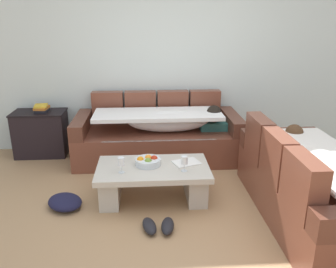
# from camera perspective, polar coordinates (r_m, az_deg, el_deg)

# --- Properties ---
(ground_plane) EXTENTS (14.00, 14.00, 0.00)m
(ground_plane) POSITION_cam_1_polar(r_m,az_deg,el_deg) (3.52, 3.64, -13.96)
(ground_plane) COLOR #A98158
(back_wall) EXTENTS (9.00, 0.10, 2.70)m
(back_wall) POSITION_cam_1_polar(r_m,az_deg,el_deg) (5.13, 0.82, 12.62)
(back_wall) COLOR silver
(back_wall) RESTS_ON ground_plane
(couch_along_wall) EXTENTS (2.24, 0.92, 0.88)m
(couch_along_wall) POSITION_cam_1_polar(r_m,az_deg,el_deg) (4.82, -1.31, -0.20)
(couch_along_wall) COLOR brown
(couch_along_wall) RESTS_ON ground_plane
(couch_near_window) EXTENTS (0.92, 2.00, 0.88)m
(couch_near_window) POSITION_cam_1_polar(r_m,az_deg,el_deg) (3.69, 22.21, -7.85)
(couch_near_window) COLOR brown
(couch_near_window) RESTS_ON ground_plane
(coffee_table) EXTENTS (1.20, 0.68, 0.38)m
(coffee_table) POSITION_cam_1_polar(r_m,az_deg,el_deg) (3.78, -2.46, -7.33)
(coffee_table) COLOR beige
(coffee_table) RESTS_ON ground_plane
(fruit_bowl) EXTENTS (0.28, 0.28, 0.10)m
(fruit_bowl) POSITION_cam_1_polar(r_m,az_deg,el_deg) (3.75, -3.31, -4.48)
(fruit_bowl) COLOR silver
(fruit_bowl) RESTS_ON coffee_table
(wine_glass_near_left) EXTENTS (0.07, 0.07, 0.17)m
(wine_glass_near_left) POSITION_cam_1_polar(r_m,az_deg,el_deg) (3.57, -7.72, -4.61)
(wine_glass_near_left) COLOR silver
(wine_glass_near_left) RESTS_ON coffee_table
(wine_glass_near_right) EXTENTS (0.07, 0.07, 0.17)m
(wine_glass_near_right) POSITION_cam_1_polar(r_m,az_deg,el_deg) (3.58, 2.70, -4.42)
(wine_glass_near_right) COLOR silver
(wine_glass_near_right) RESTS_ON coffee_table
(open_magazine) EXTENTS (0.34, 0.29, 0.01)m
(open_magazine) POSITION_cam_1_polar(r_m,az_deg,el_deg) (3.81, 3.05, -4.69)
(open_magazine) COLOR white
(open_magazine) RESTS_ON coffee_table
(side_cabinet) EXTENTS (0.72, 0.44, 0.64)m
(side_cabinet) POSITION_cam_1_polar(r_m,az_deg,el_deg) (5.25, -20.12, 0.09)
(side_cabinet) COLOR black
(side_cabinet) RESTS_ON ground_plane
(book_stack_on_cabinet) EXTENTS (0.20, 0.23, 0.10)m
(book_stack_on_cabinet) POSITION_cam_1_polar(r_m,az_deg,el_deg) (5.14, -20.05, 3.98)
(book_stack_on_cabinet) COLOR black
(book_stack_on_cabinet) RESTS_ON side_cabinet
(pair_of_shoes) EXTENTS (0.33, 0.30, 0.09)m
(pair_of_shoes) POSITION_cam_1_polar(r_m,az_deg,el_deg) (3.35, -1.57, -14.87)
(pair_of_shoes) COLOR black
(pair_of_shoes) RESTS_ON ground_plane
(crumpled_garment) EXTENTS (0.51, 0.51, 0.12)m
(crumpled_garment) POSITION_cam_1_polar(r_m,az_deg,el_deg) (3.85, -16.57, -10.66)
(crumpled_garment) COLOR #191933
(crumpled_garment) RESTS_ON ground_plane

